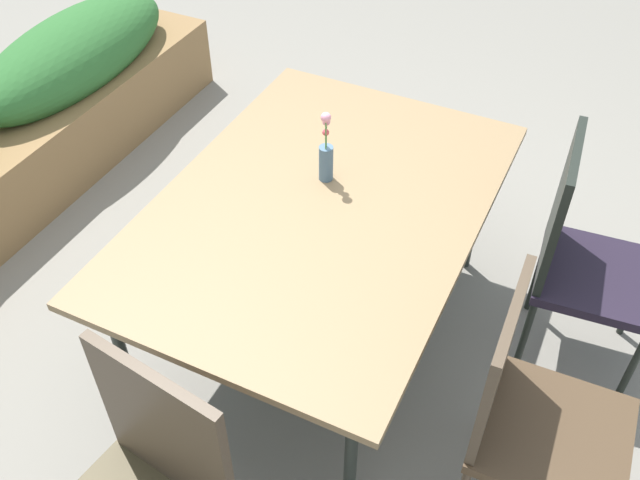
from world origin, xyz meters
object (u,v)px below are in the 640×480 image
(chair_near_right, at_px, (580,253))
(dining_table, at_px, (320,213))
(flower_vase, at_px, (326,156))
(chair_near_left, at_px, (531,410))

(chair_near_right, bearing_deg, dining_table, -73.52)
(dining_table, relative_size, flower_vase, 5.41)
(chair_near_right, bearing_deg, flower_vase, -82.27)
(chair_near_left, distance_m, flower_vase, 1.12)
(chair_near_right, relative_size, flower_vase, 3.39)
(dining_table, distance_m, chair_near_left, 0.98)
(chair_near_right, distance_m, flower_vase, 1.01)
(chair_near_left, height_order, flower_vase, flower_vase)
(chair_near_left, xyz_separation_m, flower_vase, (0.50, 0.94, 0.33))
(chair_near_left, bearing_deg, flower_vase, -120.03)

